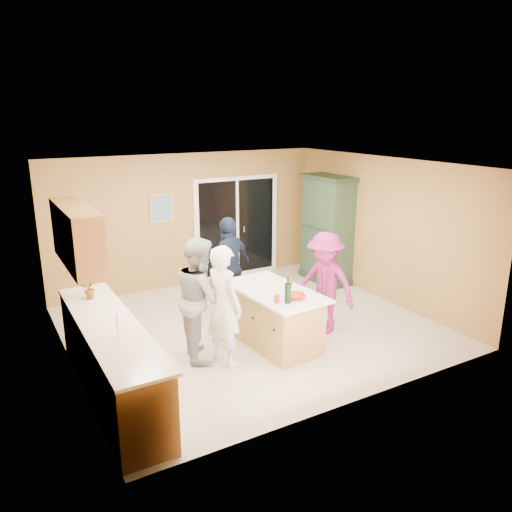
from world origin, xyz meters
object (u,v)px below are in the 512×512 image
kitchen_island (274,319)px  woman_grey (201,298)px  green_hutch (327,231)px  woman_navy (230,268)px  woman_magenta (325,283)px  woman_white (224,306)px

kitchen_island → woman_grey: (-1.07, 0.21, 0.46)m
green_hutch → woman_grey: (-3.56, -1.78, -0.19)m
woman_grey → woman_navy: bearing=-29.1°
woman_navy → woman_magenta: (1.00, -1.27, -0.06)m
woman_navy → kitchen_island: bearing=66.7°
green_hutch → woman_magenta: size_ratio=1.34×
green_hutch → woman_white: green_hutch is taller
woman_magenta → kitchen_island: bearing=-110.4°
green_hutch → woman_white: (-3.39, -2.14, -0.21)m
woman_magenta → green_hutch: bearing=120.6°
kitchen_island → woman_white: (-0.90, -0.15, 0.44)m
woman_grey → woman_navy: (1.00, 1.07, -0.01)m
woman_grey → woman_navy: 1.47m
woman_white → woman_magenta: woman_white is taller
kitchen_island → woman_white: 1.01m
woman_magenta → woman_navy: bearing=-162.9°
woman_white → woman_navy: bearing=-44.7°
woman_magenta → woman_white: bearing=-105.9°
woman_white → woman_grey: woman_grey is taller
woman_white → woman_magenta: 1.83m
kitchen_island → woman_white: woman_white is taller
woman_white → woman_grey: bearing=11.3°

